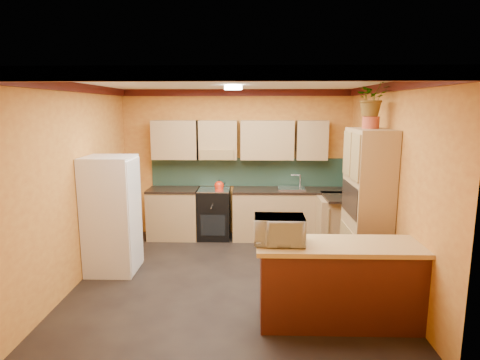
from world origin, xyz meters
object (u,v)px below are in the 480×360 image
(pantry, at_px, (367,206))
(breakfast_bar, at_px, (342,286))
(base_cabinets_back, at_px, (248,215))
(microwave, at_px, (279,230))
(fridge, at_px, (111,215))
(stove, at_px, (214,214))

(pantry, distance_m, breakfast_bar, 1.47)
(base_cabinets_back, xyz_separation_m, pantry, (1.63, -1.75, 0.61))
(pantry, bearing_deg, breakfast_bar, -115.66)
(microwave, bearing_deg, breakfast_bar, 1.01)
(pantry, relative_size, breakfast_bar, 1.17)
(fridge, height_order, microwave, fridge)
(breakfast_bar, bearing_deg, microwave, 180.00)
(pantry, xyz_separation_m, microwave, (-1.28, -1.20, 0.03))
(stove, distance_m, fridge, 2.10)
(breakfast_bar, bearing_deg, stove, 119.57)
(breakfast_bar, bearing_deg, pantry, 64.34)
(base_cabinets_back, relative_size, breakfast_bar, 2.03)
(base_cabinets_back, height_order, fridge, fridge)
(base_cabinets_back, bearing_deg, stove, -180.00)
(base_cabinets_back, relative_size, pantry, 1.74)
(stove, height_order, pantry, pantry)
(base_cabinets_back, bearing_deg, breakfast_bar, -70.39)
(breakfast_bar, relative_size, microwave, 3.34)
(fridge, distance_m, microwave, 2.71)
(base_cabinets_back, relative_size, stove, 4.01)
(pantry, xyz_separation_m, breakfast_bar, (-0.58, -1.20, -0.61))
(fridge, height_order, pantry, pantry)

